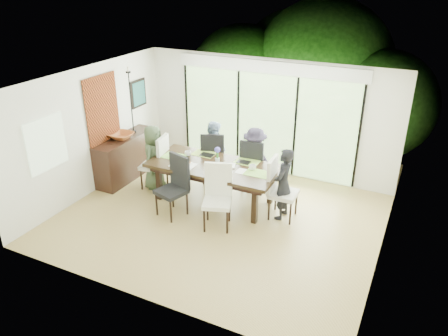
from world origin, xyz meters
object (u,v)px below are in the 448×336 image
at_px(chair_left_end, 153,161).
at_px(cup_a, 188,154).
at_px(chair_near_right, 217,198).
at_px(chair_right_end, 284,189).
at_px(chair_far_left, 214,156).
at_px(person_far_right, 255,160).
at_px(person_far_left, 213,152).
at_px(chair_far_right, 255,164).
at_px(person_right_end, 283,184).
at_px(chair_near_left, 171,187).
at_px(bowl, 121,136).
at_px(sideboard, 126,157).
at_px(vase, 217,161).
at_px(person_left_end, 154,157).
at_px(cup_c, 252,168).
at_px(laptop, 176,158).
at_px(cup_b, 219,165).
at_px(table_top, 214,166).

height_order(chair_left_end, cup_a, chair_left_end).
distance_m(chair_left_end, chair_near_right, 2.18).
height_order(chair_right_end, chair_far_left, same).
bearing_deg(chair_right_end, person_far_right, 46.37).
relative_size(chair_left_end, person_far_left, 0.85).
distance_m(chair_far_right, person_right_end, 1.26).
distance_m(chair_near_left, bowl, 2.12).
xyz_separation_m(chair_far_left, person_right_end, (1.93, -0.85, 0.11)).
xyz_separation_m(chair_right_end, person_far_right, (-0.95, 0.83, 0.11)).
relative_size(sideboard, bowl, 3.36).
height_order(chair_far_left, chair_far_right, same).
distance_m(chair_far_left, vase, 0.99).
distance_m(person_left_end, cup_c, 2.29).
bearing_deg(person_left_end, laptop, -108.85).
distance_m(chair_left_end, chair_right_end, 3.00).
bearing_deg(chair_far_left, chair_near_right, 97.85).
height_order(person_far_left, bowl, person_far_left).
bearing_deg(vase, person_far_right, 57.34).
relative_size(person_right_end, cup_b, 12.90).
distance_m(chair_far_right, sideboard, 2.99).
bearing_deg(person_right_end, person_far_right, -129.77).
height_order(chair_far_right, cup_c, chair_far_right).
relative_size(chair_near_right, person_left_end, 0.85).
bearing_deg(chair_far_right, cup_c, 104.39).
xyz_separation_m(chair_left_end, person_far_left, (1.05, 0.83, 0.11)).
xyz_separation_m(person_far_left, cup_c, (1.25, -0.73, 0.17)).
relative_size(vase, cup_a, 0.97).
xyz_separation_m(cup_b, bowl, (-2.51, 0.15, 0.17)).
height_order(chair_far_right, laptop, chair_far_right).
xyz_separation_m(person_far_right, bowl, (-2.91, -0.78, 0.33)).
bearing_deg(cup_b, chair_far_right, 67.17).
bearing_deg(sideboard, person_far_right, 13.18).
relative_size(chair_right_end, bowl, 2.34).
distance_m(chair_near_right, person_left_end, 2.17).
bearing_deg(cup_c, chair_near_right, -107.19).
distance_m(person_right_end, cup_c, 0.71).
bearing_deg(cup_a, table_top, -12.09).
height_order(chair_far_left, sideboard, chair_far_left).
xyz_separation_m(table_top, sideboard, (-2.36, 0.15, -0.31)).
distance_m(table_top, chair_far_left, 0.98).
height_order(person_left_end, cup_a, person_left_end).
relative_size(chair_near_left, cup_c, 8.87).
height_order(chair_near_left, cup_b, chair_near_left).
bearing_deg(sideboard, table_top, -3.64).
xyz_separation_m(chair_far_left, vase, (0.50, -0.80, 0.29)).
xyz_separation_m(laptop, cup_a, (0.15, 0.25, 0.04)).
height_order(person_left_end, laptop, person_left_end).
height_order(chair_right_end, chair_near_right, same).
bearing_deg(bowl, cup_c, 0.91).
bearing_deg(chair_near_right, table_top, 100.12).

